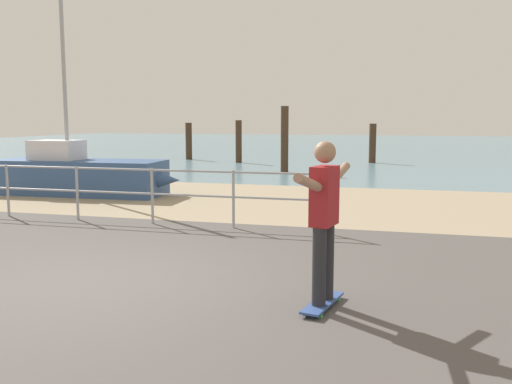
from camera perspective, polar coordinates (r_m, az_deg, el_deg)
ground_plane at (r=6.10m, az=-19.87°, el=-11.63°), size 24.00×10.00×0.04m
beach_strip at (r=13.28m, az=0.20°, el=-0.92°), size 24.00×6.00×0.04m
sea_surface at (r=40.88m, az=10.33°, el=4.69°), size 72.00×50.00×0.04m
railing_fence at (r=11.60m, az=-21.14°, el=0.81°), size 11.02×0.05×1.05m
sailboat at (r=14.88m, az=-17.16°, el=1.71°), size 4.98×1.54×5.83m
skateboard at (r=5.88m, az=6.84°, el=-11.23°), size 0.36×0.82×0.08m
skateboarder at (r=5.65m, az=6.99°, el=-2.07°), size 0.38×1.43×1.65m
groyne_post_0 at (r=26.63m, az=-6.90°, el=5.18°), size 0.30×0.30×1.75m
groyne_post_1 at (r=24.52m, az=-1.79°, el=5.17°), size 0.28×0.28×1.88m
groyne_post_2 at (r=20.25m, az=2.95°, el=5.40°), size 0.28×0.28×2.40m
groyne_post_3 at (r=24.92m, az=11.85°, el=4.89°), size 0.30×0.30×1.73m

